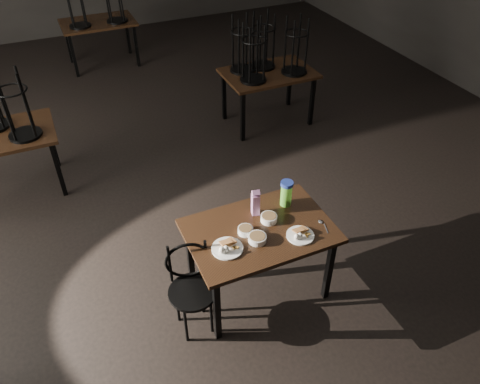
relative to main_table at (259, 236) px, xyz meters
name	(u,v)px	position (x,y,z in m)	size (l,w,h in m)	color
main_table	(259,236)	(0.00, 0.00, 0.00)	(1.20, 0.80, 0.75)	black
plate_left	(227,247)	(-0.33, -0.10, 0.10)	(0.25, 0.25, 0.08)	white
plate_right	(300,234)	(0.26, -0.21, 0.10)	(0.23, 0.23, 0.07)	white
bowl_near	(245,230)	(-0.12, 0.01, 0.11)	(0.13, 0.13, 0.05)	white
bowl_far	(269,218)	(0.11, 0.06, 0.11)	(0.14, 0.14, 0.05)	white
bowl_big	(257,238)	(-0.08, -0.11, 0.11)	(0.15, 0.15, 0.05)	white
juice_carton	(256,203)	(0.05, 0.19, 0.20)	(0.07, 0.07, 0.25)	#861875
water_bottle	(286,193)	(0.35, 0.20, 0.20)	(0.12, 0.12, 0.24)	#68CE3C
spoon	(321,223)	(0.50, -0.14, 0.08)	(0.05, 0.17, 0.01)	silver
bentwood_chair	(191,282)	(-0.64, -0.08, -0.18)	(0.41, 0.41, 0.82)	black
bg_table_right	(267,69)	(1.41, 2.70, 0.13)	(1.20, 0.80, 1.48)	black
bg_table_far	(98,22)	(-0.27, 5.60, 0.08)	(1.20, 0.80, 1.48)	black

